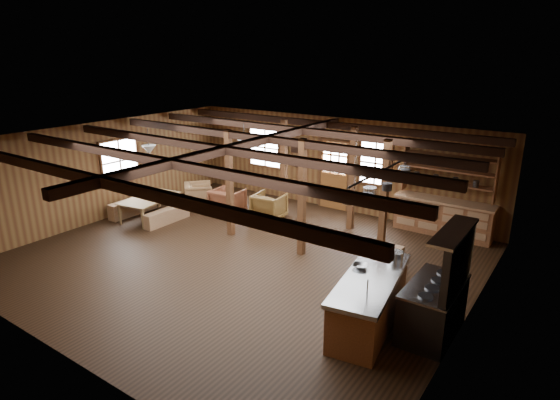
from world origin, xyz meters
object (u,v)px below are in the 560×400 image
object	(u,v)px
kitchen_island	(369,300)
commercial_range	(436,301)
armchair_b	(269,207)
armchair_c	(199,195)
armchair_a	(228,202)
dining_table	(152,208)

from	to	relation	value
kitchen_island	commercial_range	distance (m)	1.12
armchair_b	armchair_c	distance (m)	2.49
commercial_range	armchair_a	world-z (taller)	commercial_range
kitchen_island	armchair_b	world-z (taller)	kitchen_island
commercial_range	armchair_c	distance (m)	8.61
commercial_range	armchair_c	xyz separation A→B (m)	(-8.17, 2.71, -0.25)
kitchen_island	armchair_b	distance (m)	5.77
dining_table	armchair_a	distance (m)	2.20
armchair_b	armchair_a	bearing A→B (deg)	9.92
kitchen_island	commercial_range	world-z (taller)	commercial_range
commercial_range	dining_table	world-z (taller)	commercial_range
armchair_a	armchair_b	bearing A→B (deg)	-167.98
kitchen_island	dining_table	size ratio (longest dim) A/B	1.47
commercial_range	dining_table	xyz separation A→B (m)	(-8.55, 1.16, -0.32)
armchair_c	dining_table	bearing A→B (deg)	119.71
dining_table	armchair_a	world-z (taller)	armchair_a
armchair_a	armchair_b	distance (m)	1.30
commercial_range	dining_table	size ratio (longest dim) A/B	1.10
kitchen_island	armchair_b	xyz separation A→B (m)	(-4.65, 3.41, -0.09)
dining_table	armchair_c	xyz separation A→B (m)	(0.38, 1.55, 0.07)
dining_table	armchair_c	bearing A→B (deg)	-22.99
armchair_b	armchair_c	bearing A→B (deg)	0.78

